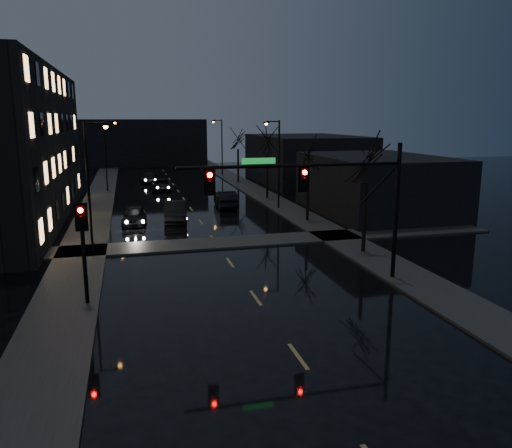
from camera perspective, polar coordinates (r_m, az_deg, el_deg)
ground at (r=16.48m, az=7.22°, el=-17.82°), size 160.00×160.00×0.00m
sidewalk_left at (r=49.02m, az=-17.78°, el=1.89°), size 3.00×140.00×0.12m
sidewalk_right at (r=50.87m, az=1.70°, el=2.81°), size 3.00×140.00×0.12m
sidewalk_cross at (r=33.21m, az=-4.54°, el=-2.18°), size 40.00×3.00×0.12m
commercial_right_near at (r=44.84m, az=13.61°, el=4.39°), size 10.00×14.00×5.00m
commercial_right_far at (r=65.43m, az=5.76°, el=7.40°), size 12.00×18.00×6.00m
far_block at (r=91.37m, az=-13.01°, el=9.07°), size 22.00×10.00×8.00m
signal_mast at (r=24.33m, az=8.21°, el=4.07°), size 11.11×0.41×7.00m
signal_pole_left at (r=22.92m, az=-19.18°, el=-1.69°), size 0.35×0.41×4.53m
tree_near at (r=30.62m, az=12.63°, el=8.05°), size 3.52×3.52×8.08m
tree_mid_a at (r=39.80m, az=6.04°, el=8.55°), size 3.30×3.30×7.58m
tree_mid_b at (r=51.18m, az=1.32°, el=10.24°), size 3.74×3.74×8.59m
tree_far at (r=64.78m, az=-2.08°, el=10.11°), size 3.43×3.43×7.88m
streetlight_l_near at (r=31.50m, az=-18.29°, el=5.20°), size 1.53×0.28×8.00m
streetlight_l_far at (r=58.39m, az=-16.65°, el=8.16°), size 1.53×0.28×8.00m
streetlight_r_mid at (r=45.29m, az=2.38°, el=7.68°), size 1.53×0.28×8.00m
streetlight_r_far at (r=72.51m, az=-4.09°, el=9.27°), size 1.53×0.28×8.00m
oncoming_car_a at (r=40.18m, az=-13.75°, el=0.96°), size 2.14×4.39×1.44m
oncoming_car_b at (r=40.55m, az=-9.23°, el=1.39°), size 2.14×5.12×1.65m
oncoming_car_c at (r=58.41m, az=-10.73°, el=4.41°), size 2.54×5.01×1.36m
oncoming_car_d at (r=65.79m, az=-12.07°, el=5.21°), size 2.54×5.05×1.41m
lead_car at (r=46.56m, az=-3.49°, el=2.85°), size 1.90×4.90×1.59m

